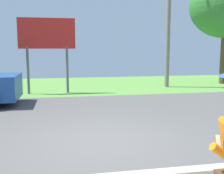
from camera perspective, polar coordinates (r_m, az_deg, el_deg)
ground_plane at (r=9.33m, az=-4.46°, el=-5.43°), size 40.00×22.00×0.20m
utility_pole at (r=15.55m, az=11.60°, el=14.77°), size 1.80×0.24×7.62m
roadside_billboard at (r=13.26m, az=-13.31°, el=9.66°), size 2.60×0.12×3.50m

